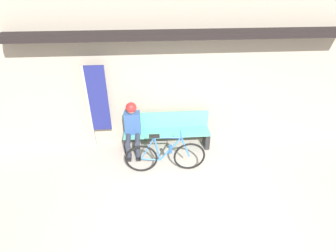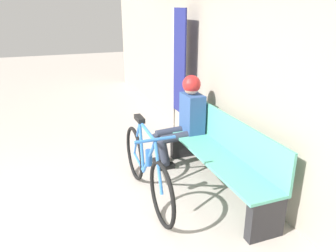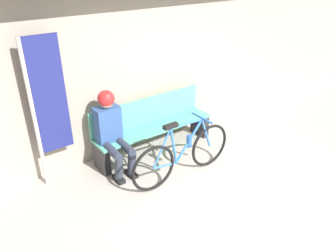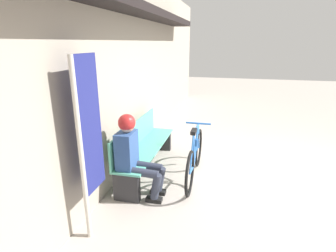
# 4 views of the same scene
# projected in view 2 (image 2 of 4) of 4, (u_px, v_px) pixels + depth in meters

# --- Properties ---
(ground_plane) EXTENTS (24.00, 24.00, 0.00)m
(ground_plane) POSITION_uv_depth(u_px,v_px,m) (6.00, 250.00, 2.82)
(ground_plane) COLOR #ADA399
(storefront_wall) EXTENTS (12.00, 0.56, 3.20)m
(storefront_wall) POSITION_uv_depth(u_px,v_px,m) (273.00, 41.00, 3.10)
(storefront_wall) COLOR #9E9384
(storefront_wall) RESTS_ON ground_plane
(park_bench_near) EXTENTS (1.92, 0.42, 0.82)m
(park_bench_near) POSITION_uv_depth(u_px,v_px,m) (221.00, 156.00, 3.65)
(park_bench_near) COLOR #51A88E
(park_bench_near) RESTS_ON ground_plane
(bicycle) EXTENTS (1.60, 0.40, 0.87)m
(bicycle) POSITION_uv_depth(u_px,v_px,m) (146.00, 168.00, 3.46)
(bicycle) COLOR black
(bicycle) RESTS_ON ground_plane
(person_seated) EXTENTS (0.34, 0.62, 1.17)m
(person_seated) POSITION_uv_depth(u_px,v_px,m) (185.00, 114.00, 4.18)
(person_seated) COLOR #2D3342
(person_seated) RESTS_ON ground_plane
(banner_pole) EXTENTS (0.45, 0.05, 1.94)m
(banner_pole) POSITION_uv_depth(u_px,v_px,m) (178.00, 67.00, 4.73)
(banner_pole) COLOR #B7B2A8
(banner_pole) RESTS_ON ground_plane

